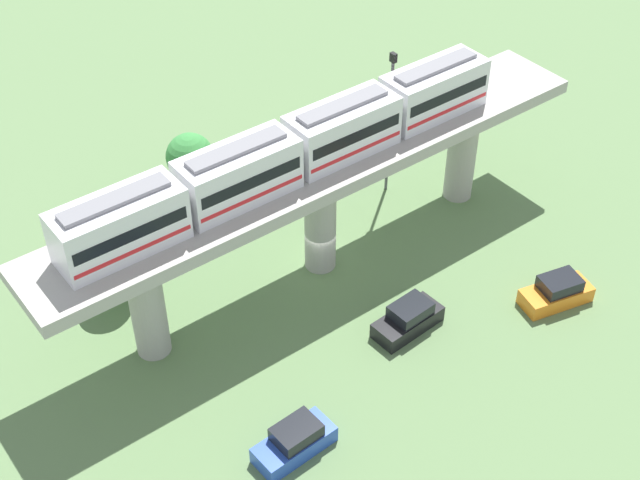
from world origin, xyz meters
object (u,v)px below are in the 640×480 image
Objects in this scene: parked_car_black at (408,319)px; signal_post at (390,118)px; train at (292,151)px; parked_car_blue at (295,441)px; parked_car_orange at (557,292)px; tree_near_viaduct at (190,157)px; tree_mid_lot at (108,260)px.

parked_car_black is 14.06m from signal_post.
train is 15.36m from parked_car_blue.
parked_car_blue is at bearing -76.96° from parked_car_black.
train reaches higher than parked_car_blue.
train is at bearing -121.48° from parked_car_orange.
tree_near_viaduct is at bearing -173.81° from parked_car_black.
parked_car_orange is at bearing 51.72° from tree_mid_lot.
parked_car_orange is at bearing 44.80° from train.
parked_car_orange is 15.25m from signal_post.
tree_near_viaduct is at bearing -138.92° from parked_car_orange.
signal_post is at bearing 125.30° from parked_car_blue.
parked_car_orange is 18.48m from parked_car_blue.
parked_car_blue is at bearing -52.21° from signal_post.
parked_car_blue is at bearing 7.11° from tree_mid_lot.
train is 11.56m from parked_car_black.
tree_near_viaduct is 10.77m from tree_mid_lot.
tree_near_viaduct is 0.44× the size of signal_post.
train is 2.66× the size of signal_post.
parked_car_black is at bearing -99.84° from parked_car_orange.
tree_mid_lot is at bearing -139.16° from parked_car_black.
train is 6.18× the size of tree_mid_lot.
parked_car_orange is 1.05× the size of parked_car_blue.
tree_near_viaduct is 1.02× the size of tree_mid_lot.
tree_near_viaduct is at bearing 123.33° from tree_mid_lot.
parked_car_black is 0.97× the size of tree_mid_lot.
tree_near_viaduct is (-22.01, -11.39, 2.19)m from parked_car_orange.
signal_post is at bearing 108.52° from train.
parked_car_blue is 0.96× the size of tree_mid_lot.
tree_near_viaduct is (-18.36, -3.04, 2.19)m from parked_car_black.
signal_post is (-14.41, -0.78, 4.95)m from parked_car_orange.
parked_car_black is at bearing 9.39° from tree_near_viaduct.
tree_mid_lot is at bearing -175.38° from parked_car_blue.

